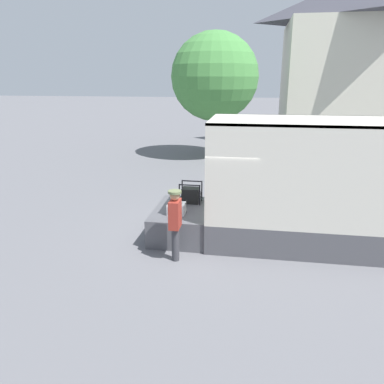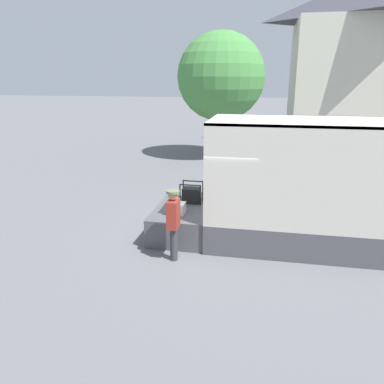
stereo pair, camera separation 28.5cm
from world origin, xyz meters
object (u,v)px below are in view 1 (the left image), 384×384
(worker_person, at_px, (175,218))
(street_tree, at_px, (215,77))
(box_truck, at_px, (364,213))
(portable_generator, at_px, (191,195))
(microwave, at_px, (177,209))

(worker_person, height_order, street_tree, street_tree)
(worker_person, relative_size, street_tree, 0.27)
(worker_person, bearing_deg, box_truck, 19.05)
(worker_person, bearing_deg, street_tree, 91.95)
(street_tree, bearing_deg, worker_person, -88.05)
(box_truck, height_order, street_tree, street_tree)
(portable_generator, bearing_deg, street_tree, 92.52)
(microwave, bearing_deg, worker_person, -80.02)
(portable_generator, bearing_deg, box_truck, -6.84)
(microwave, height_order, worker_person, worker_person)
(box_truck, relative_size, microwave, 15.27)
(box_truck, bearing_deg, street_tree, 114.93)
(box_truck, height_order, portable_generator, box_truck)
(portable_generator, distance_m, worker_person, 2.15)
(microwave, distance_m, portable_generator, 1.04)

